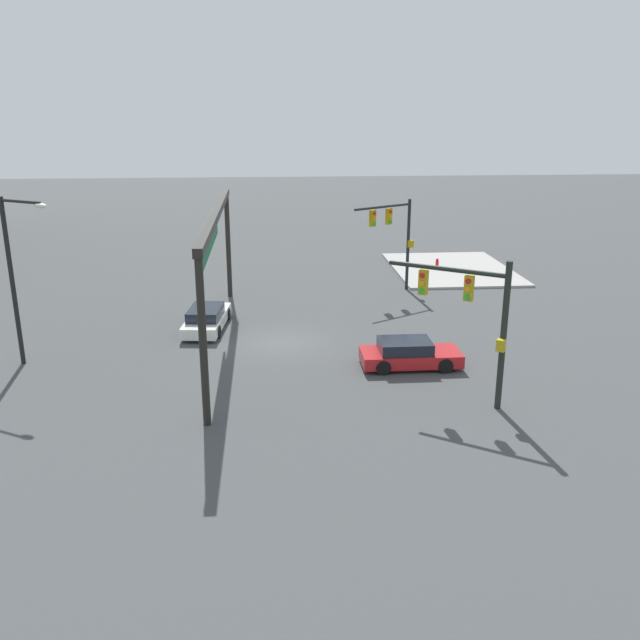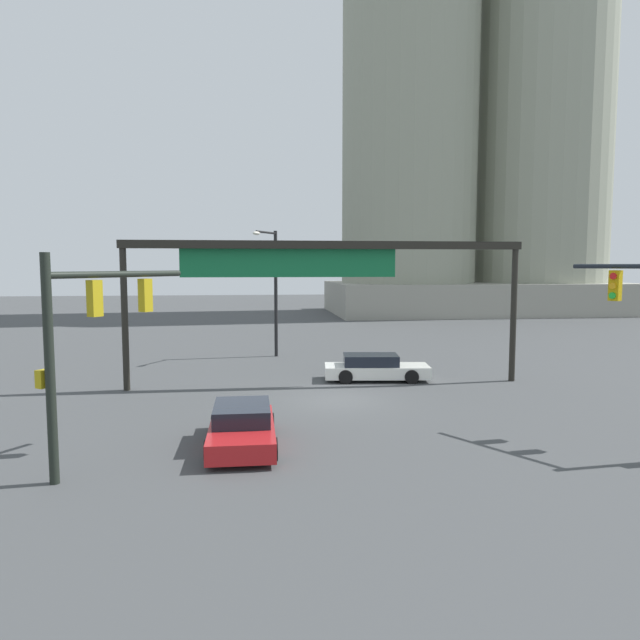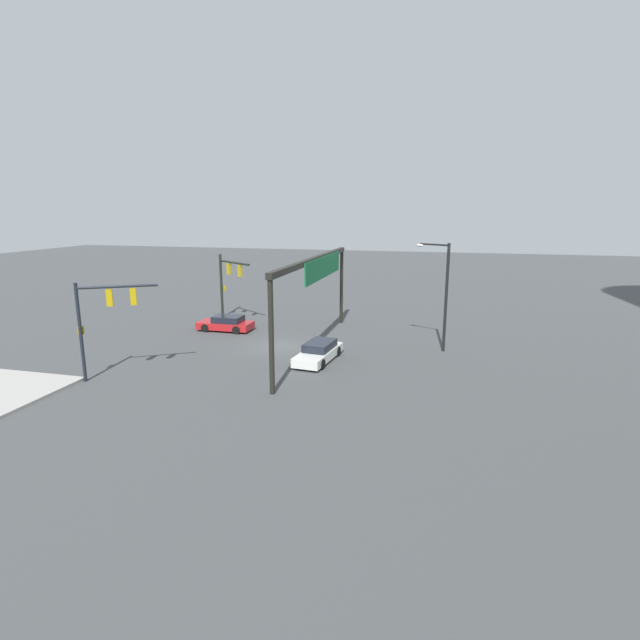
# 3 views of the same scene
# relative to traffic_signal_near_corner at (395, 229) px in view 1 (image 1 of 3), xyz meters

# --- Properties ---
(ground_plane) EXTENTS (167.49, 167.49, 0.00)m
(ground_plane) POSITION_rel_traffic_signal_near_corner_xyz_m (-8.83, 7.11, -3.92)
(ground_plane) COLOR #424445
(sidewalk_corner) EXTENTS (10.49, 8.02, 0.15)m
(sidewalk_corner) POSITION_rel_traffic_signal_near_corner_xyz_m (5.63, -5.18, -3.84)
(sidewalk_corner) COLOR #A29D99
(sidewalk_corner) RESTS_ON ground
(traffic_signal_near_corner) EXTENTS (2.37, 3.97, 5.61)m
(traffic_signal_near_corner) POSITION_rel_traffic_signal_near_corner_xyz_m (0.00, 0.00, 0.00)
(traffic_signal_near_corner) COLOR black
(traffic_signal_near_corner) RESTS_ON ground
(traffic_signal_opposite_side) EXTENTS (3.09, 3.95, 5.64)m
(traffic_signal_opposite_side) POSITION_rel_traffic_signal_near_corner_xyz_m (-16.34, 0.05, -0.18)
(traffic_signal_opposite_side) COLOR black
(traffic_signal_opposite_side) RESTS_ON ground
(streetlamp_curved_arm) EXTENTS (1.49, 2.35, 7.34)m
(streetlamp_curved_arm) POSITION_rel_traffic_signal_near_corner_xyz_m (-10.88, 18.24, 0.40)
(streetlamp_curved_arm) COLOR black
(streetlamp_curved_arm) RESTS_ON ground
(overhead_sign_gantry) EXTENTS (17.70, 0.43, 6.41)m
(overhead_sign_gantry) POSITION_rel_traffic_signal_near_corner_xyz_m (-9.26, 9.97, 1.42)
(overhead_sign_gantry) COLOR black
(overhead_sign_gantry) RESTS_ON ground
(sedan_car_approaching) EXTENTS (1.97, 4.31, 1.21)m
(sedan_car_approaching) POSITION_rel_traffic_signal_near_corner_xyz_m (-12.44, 1.59, -3.34)
(sedan_car_approaching) COLOR #B21B1F
(sedan_car_approaching) RESTS_ON ground
(sedan_car_waiting_far) EXTENTS (4.98, 2.26, 1.21)m
(sedan_car_waiting_far) POSITION_rel_traffic_signal_near_corner_xyz_m (-6.45, 10.81, -3.34)
(sedan_car_waiting_far) COLOR silver
(sedan_car_waiting_far) RESTS_ON ground
(fire_hydrant_on_curb) EXTENTS (0.33, 0.22, 0.71)m
(fire_hydrant_on_curb) POSITION_rel_traffic_signal_near_corner_xyz_m (5.52, -4.13, -3.43)
(fire_hydrant_on_curb) COLOR red
(fire_hydrant_on_curb) RESTS_ON sidewalk_corner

